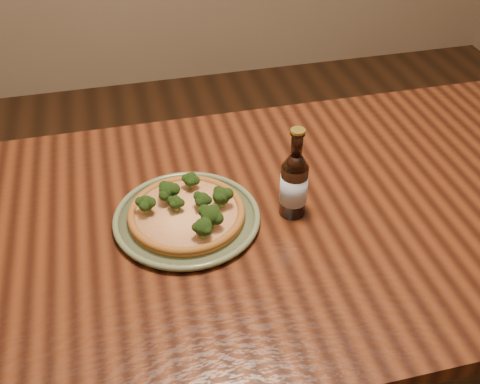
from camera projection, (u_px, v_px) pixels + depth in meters
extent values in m
cube|color=#4A210F|center=(293.00, 217.00, 1.27)|extent=(1.60, 0.90, 0.04)
cylinder|color=#4A210F|center=(10.00, 270.00, 1.65)|extent=(0.07, 0.07, 0.71)
cylinder|color=#4A210F|center=(454.00, 195.00, 1.93)|extent=(0.07, 0.07, 0.71)
cylinder|color=#5B6847|center=(187.00, 219.00, 1.22)|extent=(0.29, 0.29, 0.01)
torus|color=#5B6847|center=(187.00, 217.00, 1.22)|extent=(0.32, 0.32, 0.01)
torus|color=#5B6847|center=(187.00, 217.00, 1.22)|extent=(0.25, 0.25, 0.01)
cylinder|color=#915920|center=(187.00, 215.00, 1.22)|extent=(0.25, 0.25, 0.01)
torus|color=#915920|center=(186.00, 212.00, 1.21)|extent=(0.25, 0.25, 0.02)
cylinder|color=#FCE19A|center=(186.00, 212.00, 1.21)|extent=(0.22, 0.22, 0.01)
sphere|color=#274816|center=(176.00, 203.00, 1.20)|extent=(0.04, 0.04, 0.03)
sphere|color=#274816|center=(221.00, 196.00, 1.20)|extent=(0.05, 0.05, 0.04)
sphere|color=#274816|center=(211.00, 215.00, 1.15)|extent=(0.06, 0.06, 0.04)
sphere|color=#274816|center=(168.00, 190.00, 1.22)|extent=(0.05, 0.05, 0.04)
sphere|color=#274816|center=(202.00, 200.00, 1.20)|extent=(0.05, 0.05, 0.03)
sphere|color=#274816|center=(190.00, 179.00, 1.26)|extent=(0.04, 0.04, 0.03)
sphere|color=#274816|center=(203.00, 227.00, 1.13)|extent=(0.04, 0.04, 0.04)
sphere|color=#274816|center=(146.00, 203.00, 1.19)|extent=(0.05, 0.05, 0.03)
cylinder|color=black|center=(293.00, 190.00, 1.21)|extent=(0.06, 0.06, 0.13)
cone|color=black|center=(296.00, 161.00, 1.16)|extent=(0.06, 0.06, 0.03)
cylinder|color=black|center=(297.00, 144.00, 1.14)|extent=(0.02, 0.02, 0.06)
torus|color=black|center=(298.00, 134.00, 1.12)|extent=(0.03, 0.03, 0.00)
cylinder|color=#A58C33|center=(298.00, 131.00, 1.12)|extent=(0.03, 0.03, 0.01)
cylinder|color=silver|center=(294.00, 188.00, 1.21)|extent=(0.06, 0.06, 0.07)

